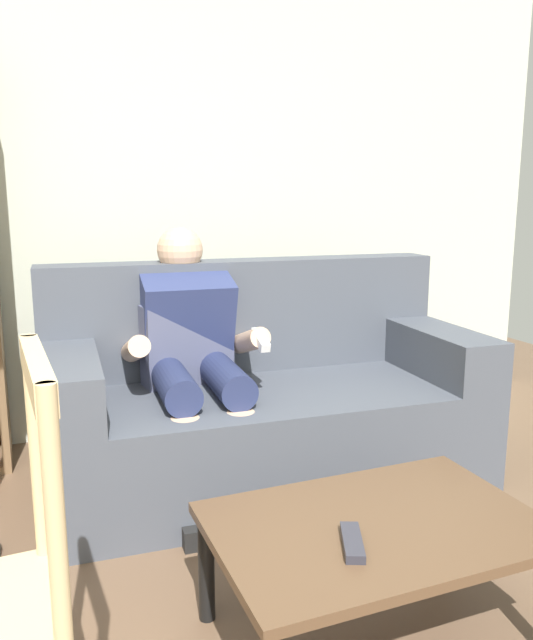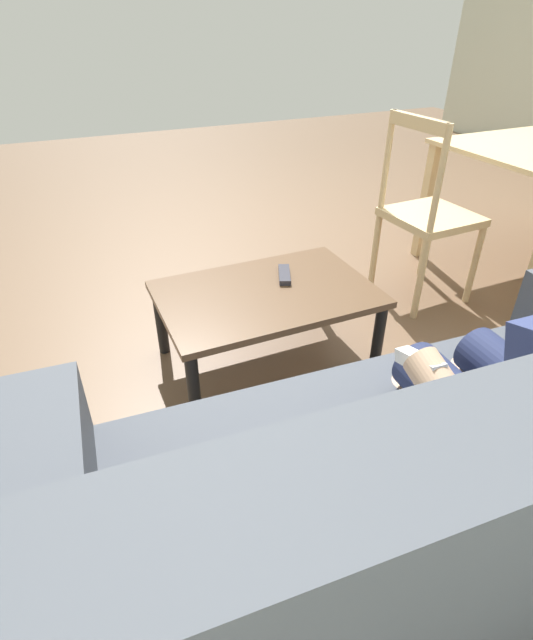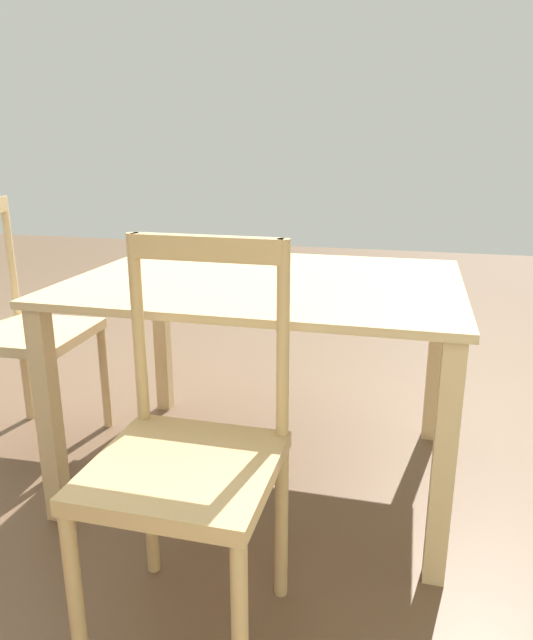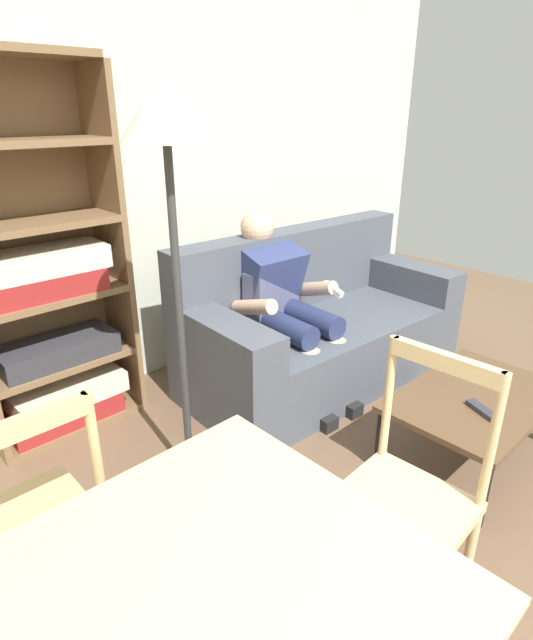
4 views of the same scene
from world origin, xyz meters
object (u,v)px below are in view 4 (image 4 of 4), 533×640
Objects in this scene: tv_remote at (482,410)px; dining_chair_near_wall at (29,532)px; floor_lamp at (168,155)px; person_lounging at (283,304)px; couch at (317,327)px; dining_chair_facing_couch at (405,502)px; coffee_table at (475,403)px; bookshelf at (46,297)px.

dining_chair_near_wall reaches higher than tv_remote.
tv_remote is at bearing -43.40° from floor_lamp.
person_lounging is 0.62× the size of floor_lamp.
couch is 1.76m from floor_lamp.
dining_chair_near_wall is 0.99× the size of dining_chair_facing_couch.
dining_chair_facing_couch reaches higher than tv_remote.
dining_chair_facing_couch is 0.54× the size of floor_lamp.
coffee_table is 0.94× the size of dining_chair_facing_couch.
dining_chair_near_wall is (-2.11, -0.62, 0.12)m from couch.
person_lounging is 1.63m from dining_chair_facing_couch.
couch is at bearing 12.02° from floor_lamp.
person_lounging is at bearing 59.60° from dining_chair_facing_couch.
tv_remote is 0.92m from dining_chair_facing_couch.
couch is at bearing -22.75° from bookshelf.
couch is 1.78m from dining_chair_facing_couch.
coffee_table is at bearing -80.13° from person_lounging.
couch is at bearing -5.02° from person_lounging.
person_lounging is 1.38m from floor_lamp.
person_lounging is 1.92m from dining_chair_near_wall.
person_lounging is at bearing 174.98° from couch.
dining_chair_near_wall is 1.42m from floor_lamp.
couch reaches higher than tv_remote.
tv_remote is at bearing -86.50° from person_lounging.
tv_remote is at bearing -18.22° from dining_chair_near_wall.
couch is 11.55× the size of tv_remote.
floor_lamp is (0.85, 0.36, 1.08)m from dining_chair_near_wall.
person_lounging is 1.29m from tv_remote.
dining_chair_near_wall is (-1.88, 0.62, 0.09)m from tv_remote.
person_lounging is 1.23× the size of coffee_table.
bookshelf reaches higher than coffee_table.
coffee_table is at bearing -122.32° from tv_remote.
couch is 1.99× the size of dining_chair_facing_couch.
couch is 1.16m from coffee_table.
bookshelf is 2.01× the size of dining_chair_near_wall.
bookshelf is at bearing 100.57° from dining_chair_facing_couch.
dining_chair_near_wall is at bearing -163.54° from couch.
floor_lamp is at bearing 142.56° from coffee_table.
dining_chair_facing_couch is 1.55m from floor_lamp.
coffee_table is at bearing 12.16° from dining_chair_facing_couch.
floor_lamp is at bearing 22.64° from dining_chair_near_wall.
coffee_table is 0.17m from tv_remote.
person_lounging is 0.58× the size of bookshelf.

